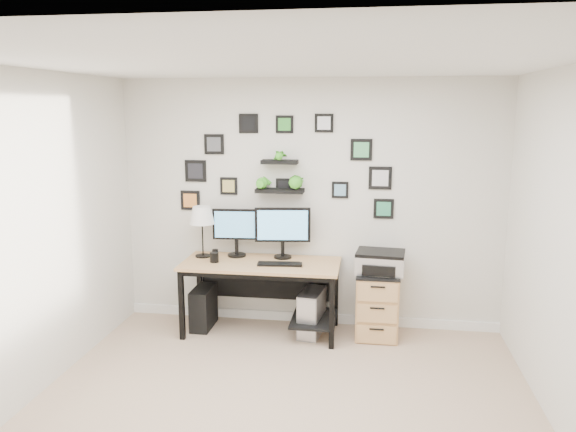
% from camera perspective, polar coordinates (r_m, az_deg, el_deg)
% --- Properties ---
extents(room, '(4.00, 4.00, 4.00)m').
position_cam_1_polar(room, '(6.22, 2.09, -10.23)').
color(room, tan).
rests_on(room, ground).
extents(desk, '(1.60, 0.70, 0.75)m').
position_cam_1_polar(desk, '(5.79, -2.35, -5.83)').
color(desk, tan).
rests_on(desk, ground).
extents(monitor_left, '(0.50, 0.21, 0.51)m').
position_cam_1_polar(monitor_left, '(5.91, -5.28, -1.31)').
color(monitor_left, black).
rests_on(monitor_left, desk).
extents(monitor_right, '(0.58, 0.21, 0.54)m').
position_cam_1_polar(monitor_right, '(5.81, -0.55, -1.26)').
color(monitor_right, black).
rests_on(monitor_right, desk).
extents(keyboard, '(0.43, 0.17, 0.02)m').
position_cam_1_polar(keyboard, '(5.63, -0.96, -4.90)').
color(keyboard, black).
rests_on(keyboard, desk).
extents(mouse, '(0.07, 0.10, 0.03)m').
position_cam_1_polar(mouse, '(5.59, 1.13, -4.96)').
color(mouse, black).
rests_on(mouse, desk).
extents(table_lamp, '(0.26, 0.26, 0.54)m').
position_cam_1_polar(table_lamp, '(5.91, -8.74, -0.05)').
color(table_lamp, black).
rests_on(table_lamp, desk).
extents(mug, '(0.09, 0.09, 0.10)m').
position_cam_1_polar(mug, '(5.77, -7.51, -4.19)').
color(mug, black).
rests_on(mug, desk).
extents(pen_cup, '(0.06, 0.06, 0.08)m').
position_cam_1_polar(pen_cup, '(5.96, -7.41, -3.76)').
color(pen_cup, black).
rests_on(pen_cup, desk).
extents(pc_tower_black, '(0.19, 0.43, 0.43)m').
position_cam_1_polar(pc_tower_black, '(6.09, -8.58, -9.17)').
color(pc_tower_black, black).
rests_on(pc_tower_black, ground).
extents(pc_tower_grey, '(0.26, 0.49, 0.46)m').
position_cam_1_polar(pc_tower_grey, '(5.84, 2.42, -9.77)').
color(pc_tower_grey, gray).
rests_on(pc_tower_grey, ground).
extents(file_cabinet, '(0.43, 0.53, 0.67)m').
position_cam_1_polar(file_cabinet, '(5.84, 9.02, -8.81)').
color(file_cabinet, tan).
rests_on(file_cabinet, ground).
extents(printer, '(0.50, 0.42, 0.21)m').
position_cam_1_polar(printer, '(5.71, 9.36, -4.63)').
color(printer, silver).
rests_on(printer, file_cabinet).
extents(wall_decor, '(2.27, 0.18, 1.07)m').
position_cam_1_polar(wall_decor, '(5.82, -0.61, 4.66)').
color(wall_decor, black).
rests_on(wall_decor, ground).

